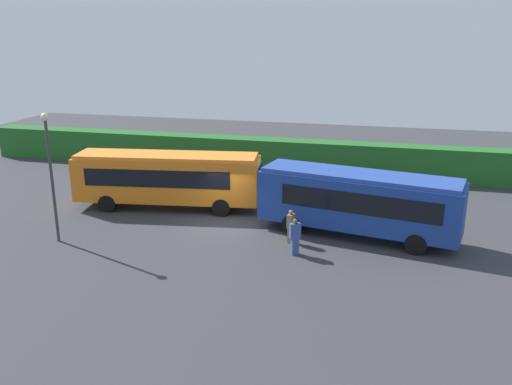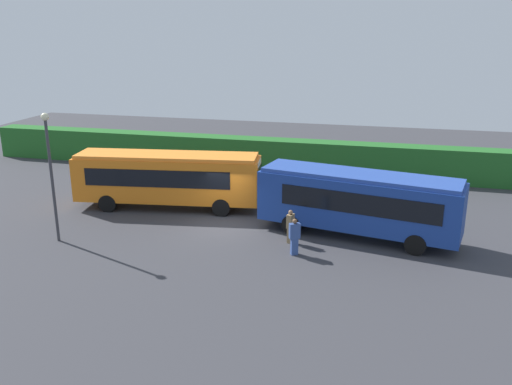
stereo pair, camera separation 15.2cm
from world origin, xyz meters
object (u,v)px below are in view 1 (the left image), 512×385
Objects in this scene: bus_orange at (168,177)px; person_left at (291,226)px; lamppost at (50,165)px; person_center at (295,236)px; traffic_cone at (129,178)px; bus_blue at (358,200)px.

person_left is at bearing -32.02° from bus_orange.
bus_orange is 7.16m from lamppost.
traffic_cone is (-12.97, 9.28, -0.61)m from person_center.
lamppost is at bearing 68.58° from person_center.
person_left is 11.73m from lamppost.
bus_blue reaches higher than person_left.
person_center is at bearing -35.58° from traffic_cone.
bus_blue reaches higher than traffic_cone.
bus_blue is 3.62m from person_left.
bus_orange is 1.06× the size of bus_blue.
person_left is at bearing -32.36° from traffic_cone.
bus_orange is at bearing -43.07° from traffic_cone.
person_left is at bearing 12.86° from lamppost.
lamppost is at bearing 27.77° from bus_blue.
bus_blue is at bearing -17.39° from bus_orange.
person_left is 0.96× the size of person_center.
bus_orange is at bearing 61.48° from lamppost.
bus_blue reaches higher than person_center.
person_left is 0.27× the size of lamppost.
lamppost is (-11.06, -2.53, 2.99)m from person_left.
person_left is 1.41m from person_center.
person_left reaches higher than traffic_cone.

